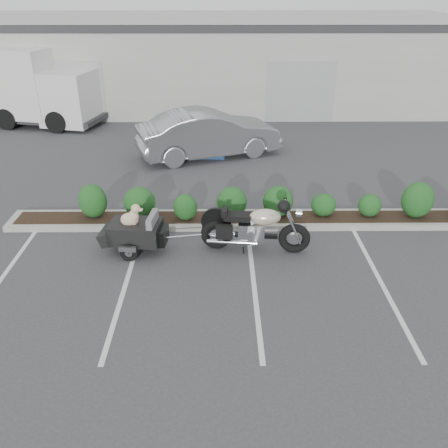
{
  "coord_description": "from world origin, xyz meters",
  "views": [
    {
      "loc": [
        0.5,
        -8.88,
        5.74
      ],
      "look_at": [
        0.58,
        0.68,
        0.75
      ],
      "focal_mm": 38.0,
      "sensor_mm": 36.0,
      "label": 1
    }
  ],
  "objects_px": {
    "pet_trailer": "(135,231)",
    "dumpster": "(202,138)",
    "sedan": "(209,134)",
    "delivery_truck": "(21,88)",
    "motorcycle": "(255,228)"
  },
  "relations": [
    {
      "from": "sedan",
      "to": "pet_trailer",
      "type": "bearing_deg",
      "value": 146.6
    },
    {
      "from": "dumpster",
      "to": "pet_trailer",
      "type": "bearing_deg",
      "value": -97.41
    },
    {
      "from": "pet_trailer",
      "to": "dumpster",
      "type": "bearing_deg",
      "value": 85.66
    },
    {
      "from": "pet_trailer",
      "to": "delivery_truck",
      "type": "height_order",
      "value": "delivery_truck"
    },
    {
      "from": "pet_trailer",
      "to": "delivery_truck",
      "type": "relative_size",
      "value": 0.29
    },
    {
      "from": "delivery_truck",
      "to": "pet_trailer",
      "type": "bearing_deg",
      "value": -46.67
    },
    {
      "from": "pet_trailer",
      "to": "delivery_truck",
      "type": "distance_m",
      "value": 12.96
    },
    {
      "from": "pet_trailer",
      "to": "delivery_truck",
      "type": "bearing_deg",
      "value": 127.15
    },
    {
      "from": "delivery_truck",
      "to": "dumpster",
      "type": "bearing_deg",
      "value": -15.62
    },
    {
      "from": "sedan",
      "to": "dumpster",
      "type": "bearing_deg",
      "value": 34.76
    },
    {
      "from": "sedan",
      "to": "dumpster",
      "type": "distance_m",
      "value": 0.4
    },
    {
      "from": "pet_trailer",
      "to": "dumpster",
      "type": "distance_m",
      "value": 6.99
    },
    {
      "from": "motorcycle",
      "to": "delivery_truck",
      "type": "bearing_deg",
      "value": 136.58
    },
    {
      "from": "sedan",
      "to": "dumpster",
      "type": "height_order",
      "value": "sedan"
    },
    {
      "from": "sedan",
      "to": "dumpster",
      "type": "relative_size",
      "value": 2.69
    }
  ]
}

